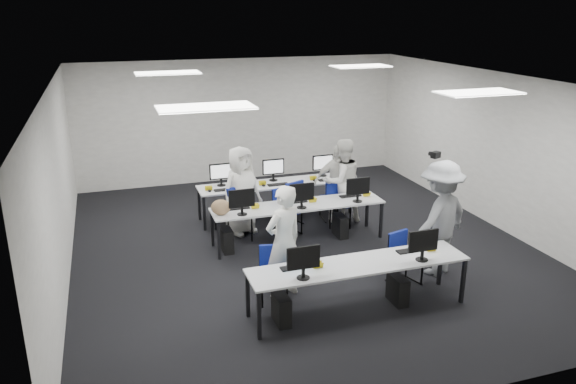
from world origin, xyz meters
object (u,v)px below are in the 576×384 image
object	(u,v)px
chair_0	(273,284)
desk_mid	(298,207)
student_0	(284,242)
student_3	(337,183)
chair_2	(241,221)
photographer	(440,218)
chair_1	(404,268)
chair_6	(288,210)
chair_7	(332,206)
student_1	(342,181)
desk_front	(359,267)
chair_5	(232,217)
student_2	(241,190)
chair_4	(339,211)
chair_3	(287,219)

from	to	relation	value
chair_0	desk_mid	bearing A→B (deg)	72.75
student_0	student_3	world-z (taller)	student_0
desk_mid	chair_2	world-z (taller)	chair_2
chair_2	student_0	world-z (taller)	student_0
desk_mid	photographer	xyz separation A→B (m)	(1.74, -1.90, 0.27)
chair_1	chair_2	xyz separation A→B (m)	(-1.99, 2.66, 0.05)
chair_2	chair_1	bearing A→B (deg)	-37.01
chair_6	chair_7	world-z (taller)	chair_6
chair_6	student_1	distance (m)	1.22
desk_front	desk_mid	distance (m)	2.60
photographer	student_1	bearing A→B (deg)	-99.51
chair_5	photographer	world-z (taller)	photographer
chair_0	chair_6	xyz separation A→B (m)	(1.18, 2.88, 0.03)
chair_5	chair_6	world-z (taller)	chair_5
chair_1	student_1	world-z (taller)	student_1
desk_mid	student_2	distance (m)	1.19
chair_1	chair_2	world-z (taller)	chair_2
chair_4	chair_3	bearing A→B (deg)	-155.86
chair_7	photographer	distance (m)	2.96
student_0	photographer	size ratio (longest dim) A/B	0.92
desk_front	chair_2	xyz separation A→B (m)	(-0.95, 3.18, -0.37)
student_3	chair_2	bearing A→B (deg)	-158.81
chair_3	student_0	bearing A→B (deg)	-127.22
chair_0	chair_5	xyz separation A→B (m)	(0.02, 2.84, 0.05)
chair_3	chair_7	distance (m)	1.20
chair_5	student_1	size ratio (longest dim) A/B	0.56
chair_2	chair_5	distance (m)	0.32
desk_front	chair_6	xyz separation A→B (m)	(0.11, 3.53, -0.39)
desk_front	chair_5	size ratio (longest dim) A/B	3.32
chair_0	chair_3	world-z (taller)	chair_3
chair_4	student_1	size ratio (longest dim) A/B	0.52
chair_4	student_3	xyz separation A→B (m)	(0.05, 0.28, 0.51)
chair_3	student_1	world-z (taller)	student_1
desk_mid	chair_6	world-z (taller)	chair_6
chair_1	student_0	bearing A→B (deg)	156.70
chair_2	chair_3	world-z (taller)	chair_2
student_2	photographer	bearing A→B (deg)	-68.76
chair_0	student_0	size ratio (longest dim) A/B	0.47
chair_1	student_2	xyz separation A→B (m)	(-1.92, 2.86, 0.59)
chair_0	chair_7	world-z (taller)	chair_7
desk_front	photographer	size ratio (longest dim) A/B	1.69
chair_4	student_0	xyz separation A→B (m)	(-1.95, -2.42, 0.59)
desk_front	chair_3	distance (m)	3.10
chair_3	chair_6	world-z (taller)	chair_6
chair_4	student_2	xyz separation A→B (m)	(-1.95, 0.21, 0.57)
chair_1	chair_6	bearing A→B (deg)	90.61
chair_1	chair_3	bearing A→B (deg)	96.96
chair_4	desk_front	bearing A→B (deg)	-89.12
chair_1	student_3	distance (m)	2.97
chair_2	chair_5	bearing A→B (deg)	124.51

